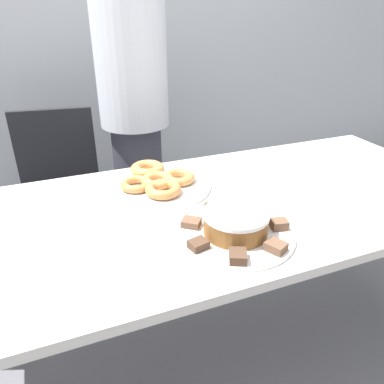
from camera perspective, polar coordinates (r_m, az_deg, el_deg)
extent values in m
plane|color=slate|center=(1.70, 1.28, -24.16)|extent=(12.00, 12.00, 0.00)
cube|color=#B2B7BC|center=(2.52, -13.27, 25.65)|extent=(8.00, 0.05, 2.60)
cube|color=silver|center=(1.23, 1.62, -2.74)|extent=(1.98, 0.81, 0.03)
cylinder|color=silver|center=(2.13, 21.23, -2.30)|extent=(0.06, 0.06, 0.70)
cylinder|color=#383842|center=(2.11, -7.92, 0.16)|extent=(0.26, 0.26, 0.77)
cylinder|color=silver|center=(1.91, -9.28, 18.96)|extent=(0.35, 0.35, 0.61)
cylinder|color=black|center=(2.18, -17.70, -11.85)|extent=(0.44, 0.44, 0.01)
cylinder|color=#262626|center=(2.06, -18.47, -7.46)|extent=(0.06, 0.06, 0.39)
cube|color=black|center=(1.96, -19.36, -2.27)|extent=(0.49, 0.49, 0.04)
cube|color=black|center=(2.05, -20.01, 6.07)|extent=(0.40, 0.08, 0.42)
cylinder|color=white|center=(1.08, 6.58, -6.35)|extent=(0.34, 0.34, 0.01)
cylinder|color=white|center=(1.35, -5.22, 0.91)|extent=(0.38, 0.38, 0.01)
cylinder|color=brown|center=(1.06, 6.67, -4.88)|extent=(0.18, 0.18, 0.06)
cylinder|color=white|center=(1.05, 6.76, -3.32)|extent=(0.19, 0.19, 0.01)
cube|color=brown|center=(1.02, 12.65, -8.12)|extent=(0.06, 0.07, 0.02)
cube|color=brown|center=(1.11, 13.13, -4.81)|extent=(0.05, 0.05, 0.03)
cube|color=brown|center=(1.18, 9.10, -2.53)|extent=(0.07, 0.07, 0.03)
cube|color=brown|center=(1.17, 3.58, -2.48)|extent=(0.05, 0.06, 0.02)
cube|color=brown|center=(1.10, -0.12, -4.69)|extent=(0.07, 0.07, 0.02)
cube|color=#513828|center=(1.00, 0.97, -7.98)|extent=(0.06, 0.05, 0.02)
cube|color=#513828|center=(0.96, 7.01, -9.70)|extent=(0.06, 0.07, 0.03)
torus|color=#D18E4C|center=(1.34, -5.26, 1.75)|extent=(0.12, 0.12, 0.03)
torus|color=#C68447|center=(1.33, -8.50, 1.16)|extent=(0.11, 0.11, 0.03)
torus|color=#C68447|center=(1.28, -4.40, 0.42)|extent=(0.12, 0.12, 0.03)
torus|color=#D18E4C|center=(1.36, -2.05, 2.25)|extent=(0.12, 0.12, 0.03)
torus|color=#D18E4C|center=(1.44, -6.81, 3.48)|extent=(0.13, 0.13, 0.04)
cube|color=white|center=(1.45, 20.19, 1.10)|extent=(0.14, 0.12, 0.01)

